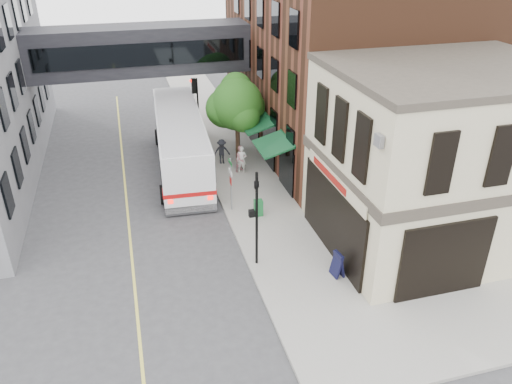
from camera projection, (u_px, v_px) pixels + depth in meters
ground at (260, 295)px, 20.68m from camera, size 120.00×120.00×0.00m
sidewalk_main at (232, 156)px, 33.04m from camera, size 4.00×60.00×0.15m
corner_building at (439, 159)px, 22.52m from camera, size 10.19×8.12×8.45m
brick_building at (345, 40)px, 32.53m from camera, size 13.76×18.00×14.00m
skyway_bridge at (140, 50)px, 32.27m from camera, size 14.00×3.18×3.00m
traffic_signal_near at (256, 208)px, 21.08m from camera, size 0.44×0.22×4.60m
traffic_signal_far at (196, 98)px, 33.66m from camera, size 0.53×0.28×4.50m
street_sign_pole at (231, 179)px, 25.83m from camera, size 0.08×0.75×3.00m
street_tree at (236, 104)px, 30.63m from camera, size 3.80×3.20×5.60m
lane_marking at (126, 199)px, 28.02m from camera, size 0.12×40.00×0.01m
bus at (180, 139)px, 30.87m from camera, size 3.63×12.68×3.37m
pedestrian_a at (242, 159)px, 30.40m from camera, size 0.72×0.61×1.66m
pedestrian_b at (241, 159)px, 30.51m from camera, size 1.00×0.92×1.66m
pedestrian_c at (222, 152)px, 31.53m from camera, size 1.06×0.62×1.62m
newspaper_box at (258, 208)px, 25.93m from camera, size 0.46×0.41×0.87m
sandwich_board at (338, 264)px, 21.35m from camera, size 0.50×0.69×1.14m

